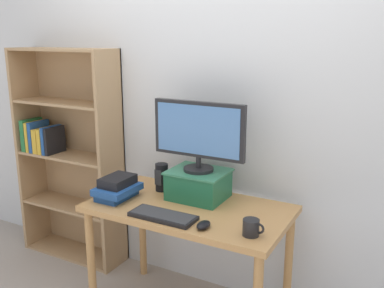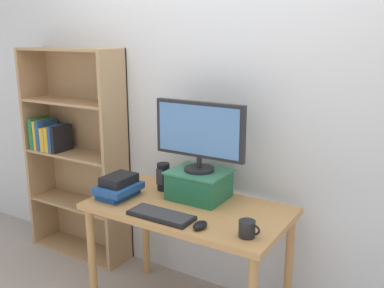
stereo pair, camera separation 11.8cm
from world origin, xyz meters
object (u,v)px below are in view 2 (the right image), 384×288
at_px(keyboard, 161,215).
at_px(computer_mouse, 200,225).
at_px(riser_box, 199,184).
at_px(coffee_mug, 247,229).
at_px(book_stack, 119,187).
at_px(desk_speaker, 163,177).
at_px(bookshelf_unit, 75,151).
at_px(desk, 189,220).
at_px(computer_monitor, 199,133).

bearing_deg(keyboard, computer_mouse, -1.93).
relative_size(riser_box, coffee_mug, 3.11).
height_order(computer_mouse, book_stack, book_stack).
height_order(keyboard, desk_speaker, desk_speaker).
bearing_deg(bookshelf_unit, desk_speaker, -8.62).
bearing_deg(riser_box, bookshelf_unit, 173.06).
xyz_separation_m(desk, desk_speaker, (-0.28, 0.14, 0.18)).
xyz_separation_m(bookshelf_unit, computer_monitor, (1.23, -0.15, 0.32)).
bearing_deg(desk, bookshelf_unit, 166.91).
xyz_separation_m(desk, computer_monitor, (-0.01, 0.14, 0.51)).
xyz_separation_m(computer_monitor, keyboard, (-0.03, -0.36, -0.40)).
bearing_deg(computer_monitor, riser_box, 90.00).
bearing_deg(computer_monitor, coffee_mug, -34.57).
bearing_deg(computer_mouse, desk, 133.01).
bearing_deg(riser_box, desk, -85.92).
height_order(bookshelf_unit, book_stack, bookshelf_unit).
bearing_deg(bookshelf_unit, keyboard, -23.03).
relative_size(book_stack, coffee_mug, 2.37).
bearing_deg(coffee_mug, keyboard, -176.36).
xyz_separation_m(keyboard, coffee_mug, (0.50, 0.03, 0.03)).
bearing_deg(computer_mouse, bookshelf_unit, 160.39).
height_order(riser_box, coffee_mug, riser_box).
bearing_deg(computer_mouse, desk_speaker, 143.06).
xyz_separation_m(desk, book_stack, (-0.45, -0.10, 0.16)).
relative_size(riser_box, book_stack, 1.31).
bearing_deg(computer_mouse, coffee_mug, 9.29).
height_order(keyboard, book_stack, book_stack).
bearing_deg(bookshelf_unit, book_stack, -26.29).
xyz_separation_m(bookshelf_unit, riser_box, (1.23, -0.15, 0.00)).
bearing_deg(bookshelf_unit, coffee_mug, -15.66).
height_order(computer_monitor, coffee_mug, computer_monitor).
bearing_deg(desk_speaker, desk, -26.93).
height_order(book_stack, coffee_mug, book_stack).
distance_m(desk, computer_mouse, 0.33).
height_order(riser_box, computer_mouse, riser_box).
bearing_deg(keyboard, desk, 79.42).
bearing_deg(computer_monitor, desk_speaker, 178.77).
xyz_separation_m(riser_box, coffee_mug, (0.47, -0.33, -0.05)).
distance_m(riser_box, coffee_mug, 0.58).
relative_size(coffee_mug, desk_speaker, 0.63).
relative_size(book_stack, desk_speaker, 1.50).
relative_size(riser_box, desk_speaker, 1.96).
distance_m(riser_box, computer_monitor, 0.32).
relative_size(desk, computer_mouse, 11.36).
bearing_deg(desk, desk_speaker, 153.07).
distance_m(riser_box, desk_speaker, 0.27).
height_order(keyboard, computer_mouse, computer_mouse).
xyz_separation_m(book_stack, desk_speaker, (0.17, 0.24, 0.03)).
distance_m(riser_box, computer_mouse, 0.44).
xyz_separation_m(bookshelf_unit, coffee_mug, (1.70, -0.48, -0.05)).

